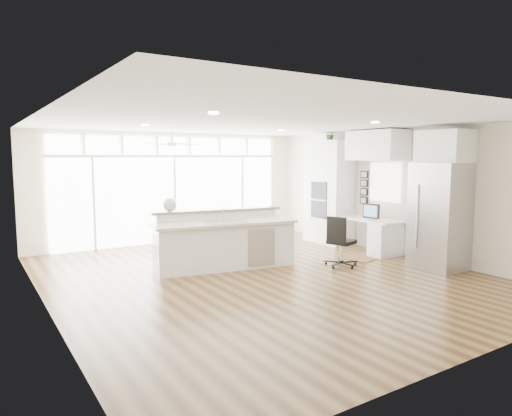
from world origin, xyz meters
TOP-DOWN VIEW (x-y plane):
  - floor at (0.00, 0.00)m, footprint 7.00×8.00m
  - ceiling at (0.00, 0.00)m, footprint 7.00×8.00m
  - wall_back at (0.00, 4.00)m, footprint 7.00×0.04m
  - wall_front at (0.00, -4.00)m, footprint 7.00×0.04m
  - wall_left at (-3.50, 0.00)m, footprint 0.04×8.00m
  - wall_right at (3.50, 0.00)m, footprint 0.04×8.00m
  - glass_wall at (0.00, 3.94)m, footprint 5.80×0.06m
  - transom_row at (0.00, 3.94)m, footprint 5.90×0.06m
  - desk_window at (3.46, 0.30)m, footprint 0.04×0.85m
  - ceiling_fan at (-0.50, 2.80)m, footprint 1.16×1.16m
  - recessed_lights at (0.00, 0.20)m, footprint 3.40×3.00m
  - oven_cabinet at (3.17, 1.80)m, footprint 0.64×1.20m
  - desk_nook at (3.13, 0.30)m, footprint 0.72×1.30m
  - upper_cabinets at (3.17, 0.30)m, footprint 0.64×1.30m
  - refrigerator at (3.11, -1.35)m, footprint 0.76×0.90m
  - fridge_cabinet at (3.17, -1.35)m, footprint 0.64×0.90m
  - framed_photos at (3.46, 0.92)m, footprint 0.06×0.22m
  - kitchen_island at (-0.27, 0.87)m, footprint 2.86×1.46m
  - rug at (2.65, 0.13)m, footprint 1.11×0.92m
  - office_chair at (1.70, -0.23)m, footprint 0.62×0.60m
  - fishbowl at (-1.14, 1.42)m, footprint 0.31×0.31m
  - monitor at (3.05, 0.30)m, footprint 0.11×0.43m
  - keyboard at (2.88, 0.30)m, footprint 0.14×0.31m
  - potted_plant at (3.17, 1.80)m, footprint 0.30×0.33m

SIDE VIEW (x-z plane):
  - floor at x=0.00m, z-range -0.02..0.00m
  - rug at x=2.65m, z-range 0.00..0.01m
  - desk_nook at x=3.13m, z-range 0.00..0.76m
  - office_chair at x=1.70m, z-range 0.00..0.97m
  - kitchen_island at x=-0.27m, z-range 0.00..1.09m
  - keyboard at x=2.88m, z-range 0.76..0.77m
  - monitor at x=3.05m, z-range 0.76..1.11m
  - refrigerator at x=3.11m, z-range 0.00..2.00m
  - glass_wall at x=0.00m, z-range 0.01..2.09m
  - fishbowl at x=-1.14m, z-range 1.09..1.35m
  - oven_cabinet at x=3.17m, z-range 0.00..2.50m
  - wall_back at x=0.00m, z-range 0.00..2.70m
  - wall_front at x=0.00m, z-range 0.00..2.70m
  - wall_left at x=-3.50m, z-range 0.00..2.70m
  - wall_right at x=3.50m, z-range 0.00..2.70m
  - framed_photos at x=3.46m, z-range 1.00..1.80m
  - desk_window at x=3.46m, z-range 1.12..1.98m
  - fridge_cabinet at x=3.17m, z-range 2.00..2.60m
  - upper_cabinets at x=3.17m, z-range 2.03..2.67m
  - transom_row at x=0.00m, z-range 2.18..2.58m
  - ceiling_fan at x=-0.50m, z-range 2.32..2.64m
  - potted_plant at x=3.17m, z-range 2.50..2.76m
  - recessed_lights at x=0.00m, z-range 2.67..2.69m
  - ceiling at x=0.00m, z-range 2.69..2.71m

